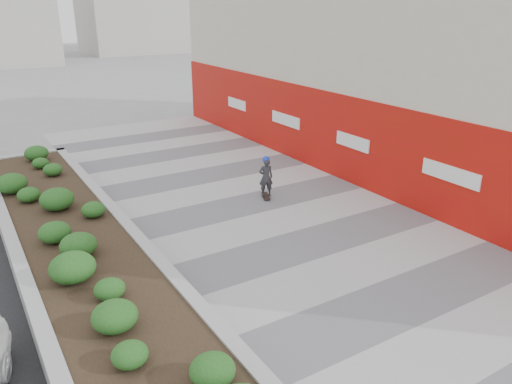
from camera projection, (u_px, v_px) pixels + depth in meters
ground at (479, 346)px, 9.22m from camera, size 160.00×160.00×0.00m
walkway at (366, 275)px, 11.61m from camera, size 8.00×36.00×0.01m
building at (402, 59)px, 18.37m from camera, size 6.04×24.08×8.00m
planter at (80, 249)px, 11.95m from camera, size 3.00×18.00×0.90m
manhole_cover at (381, 269)px, 11.85m from camera, size 0.44×0.44×0.01m
skateboarder at (266, 177)px, 15.95m from camera, size 0.53×0.74×1.41m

